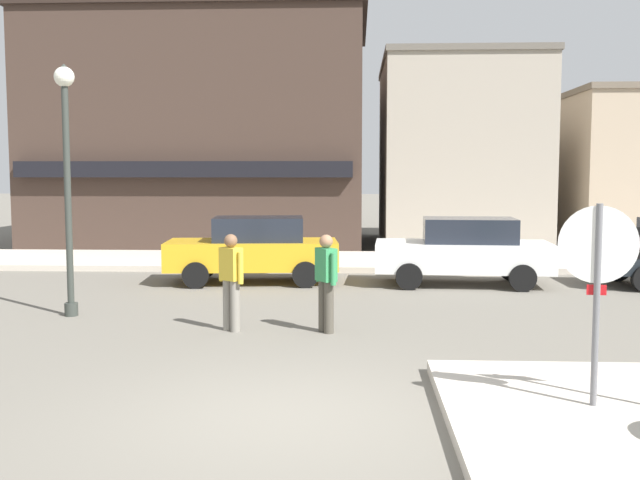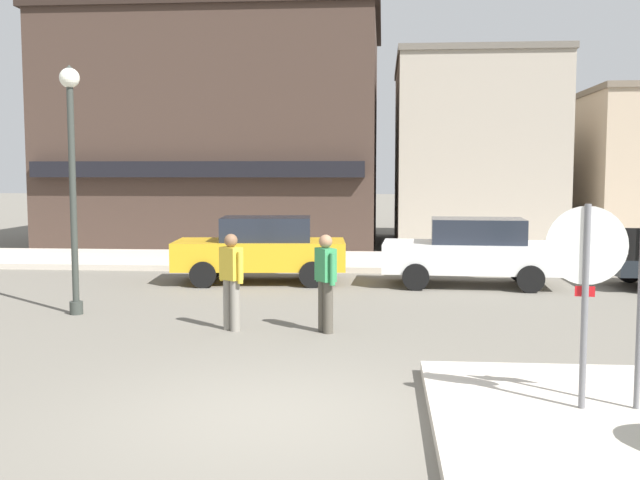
# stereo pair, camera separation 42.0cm
# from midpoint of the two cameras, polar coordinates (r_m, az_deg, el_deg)

# --- Properties ---
(ground_plane) EXTENTS (160.00, 160.00, 0.00)m
(ground_plane) POSITION_cam_midpoint_polar(r_m,az_deg,el_deg) (8.29, -4.13, -13.28)
(ground_plane) COLOR #6B665B
(kerb_far) EXTENTS (80.00, 4.00, 0.15)m
(kerb_far) POSITION_cam_midpoint_polar(r_m,az_deg,el_deg) (21.43, 0.22, -1.61)
(kerb_far) COLOR beige
(kerb_far) RESTS_ON ground
(stop_sign) EXTENTS (0.81, 0.13, 2.30)m
(stop_sign) POSITION_cam_midpoint_polar(r_m,az_deg,el_deg) (8.30, 19.01, -2.76)
(stop_sign) COLOR slate
(stop_sign) RESTS_ON ground
(lamp_post) EXTENTS (0.36, 0.36, 4.54)m
(lamp_post) POSITION_cam_midpoint_polar(r_m,az_deg,el_deg) (14.30, -19.56, 6.25)
(lamp_post) COLOR #333833
(lamp_post) RESTS_ON ground
(parked_car_nearest) EXTENTS (4.14, 2.15, 1.56)m
(parked_car_nearest) POSITION_cam_midpoint_polar(r_m,az_deg,el_deg) (17.79, -5.73, -0.66)
(parked_car_nearest) COLOR gold
(parked_car_nearest) RESTS_ON ground
(parked_car_second) EXTENTS (4.08, 2.04, 1.56)m
(parked_car_second) POSITION_cam_midpoint_polar(r_m,az_deg,el_deg) (17.60, 10.25, -0.78)
(parked_car_second) COLOR white
(parked_car_second) RESTS_ON ground
(pedestrian_crossing_near) EXTENTS (0.38, 0.51, 1.61)m
(pedestrian_crossing_near) POSITION_cam_midpoint_polar(r_m,az_deg,el_deg) (12.22, -0.52, -3.06)
(pedestrian_crossing_near) COLOR #4C473D
(pedestrian_crossing_near) RESTS_ON ground
(pedestrian_crossing_far) EXTENTS (0.48, 0.41, 1.61)m
(pedestrian_crossing_far) POSITION_cam_midpoint_polar(r_m,az_deg,el_deg) (12.43, -7.75, -2.97)
(pedestrian_crossing_far) COLOR gray
(pedestrian_crossing_far) RESTS_ON ground
(building_corner_shop) EXTENTS (11.49, 8.81, 8.05)m
(building_corner_shop) POSITION_cam_midpoint_polar(r_m,az_deg,el_deg) (28.02, -8.88, 8.04)
(building_corner_shop) COLOR #3D2D26
(building_corner_shop) RESTS_ON ground
(building_storefront_left_near) EXTENTS (5.39, 7.93, 6.53)m
(building_storefront_left_near) POSITION_cam_midpoint_polar(r_m,az_deg,el_deg) (27.52, 9.89, 6.49)
(building_storefront_left_near) COLOR #9E9384
(building_storefront_left_near) RESTS_ON ground
(building_storefront_left_mid) EXTENTS (5.19, 7.92, 5.39)m
(building_storefront_left_mid) POSITION_cam_midpoint_polar(r_m,az_deg,el_deg) (29.35, 22.04, 5.00)
(building_storefront_left_mid) COLOR tan
(building_storefront_left_mid) RESTS_ON ground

